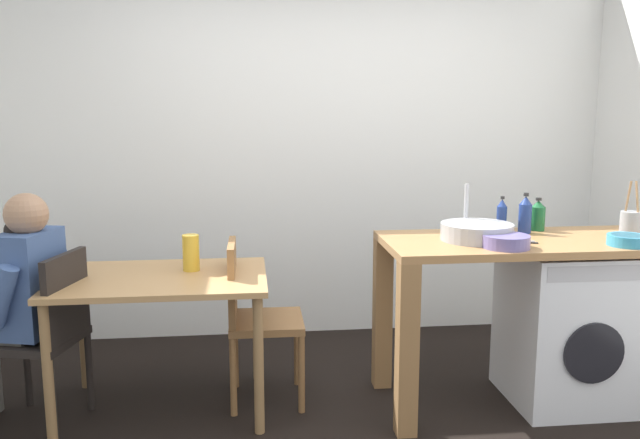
% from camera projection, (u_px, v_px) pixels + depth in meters
% --- Properties ---
extents(wall_back, '(4.60, 0.10, 2.70)m').
position_uv_depth(wall_back, '(310.00, 146.00, 4.53)').
color(wall_back, white).
rests_on(wall_back, ground_plane).
extents(dining_table, '(1.10, 0.76, 0.74)m').
position_uv_depth(dining_table, '(162.00, 294.00, 3.38)').
color(dining_table, tan).
rests_on(dining_table, ground_plane).
extents(chair_person_seat, '(0.49, 0.49, 0.90)m').
position_uv_depth(chair_person_seat, '(49.00, 329.00, 3.22)').
color(chair_person_seat, black).
rests_on(chair_person_seat, ground_plane).
extents(chair_opposite, '(0.40, 0.40, 0.90)m').
position_uv_depth(chair_opposite, '(253.00, 312.00, 3.50)').
color(chair_opposite, olive).
rests_on(chair_opposite, ground_plane).
extents(seated_person, '(0.55, 0.54, 1.20)m').
position_uv_depth(seated_person, '(17.00, 297.00, 3.22)').
color(seated_person, '#595651').
rests_on(seated_person, ground_plane).
extents(kitchen_counter, '(1.50, 0.68, 0.92)m').
position_uv_depth(kitchen_counter, '(485.00, 269.00, 3.41)').
color(kitchen_counter, '#9E7042').
rests_on(kitchen_counter, ground_plane).
extents(washing_machine, '(0.60, 0.61, 0.86)m').
position_uv_depth(washing_machine, '(565.00, 325.00, 3.52)').
color(washing_machine, silver).
rests_on(washing_machine, ground_plane).
extents(sink_basin, '(0.38, 0.38, 0.09)m').
position_uv_depth(sink_basin, '(477.00, 232.00, 3.38)').
color(sink_basin, '#9EA0A5').
rests_on(sink_basin, kitchen_counter).
extents(tap, '(0.02, 0.02, 0.28)m').
position_uv_depth(tap, '(466.00, 209.00, 3.54)').
color(tap, '#B2B2B7').
rests_on(tap, kitchen_counter).
extents(bottle_tall_green, '(0.06, 0.06, 0.20)m').
position_uv_depth(bottle_tall_green, '(502.00, 216.00, 3.60)').
color(bottle_tall_green, navy).
rests_on(bottle_tall_green, kitchen_counter).
extents(bottle_squat_brown, '(0.07, 0.07, 0.23)m').
position_uv_depth(bottle_squat_brown, '(525.00, 215.00, 3.57)').
color(bottle_squat_brown, navy).
rests_on(bottle_squat_brown, kitchen_counter).
extents(bottle_clear_small, '(0.08, 0.08, 0.19)m').
position_uv_depth(bottle_clear_small, '(538.00, 216.00, 3.65)').
color(bottle_clear_small, '#19592D').
rests_on(bottle_clear_small, kitchen_counter).
extents(mixing_bowl, '(0.24, 0.24, 0.06)m').
position_uv_depth(mixing_bowl, '(506.00, 241.00, 3.19)').
color(mixing_bowl, slate).
rests_on(mixing_bowl, kitchen_counter).
extents(utensil_crock, '(0.11, 0.11, 0.30)m').
position_uv_depth(utensil_crock, '(630.00, 222.00, 3.52)').
color(utensil_crock, gray).
rests_on(utensil_crock, kitchen_counter).
extents(colander, '(0.20, 0.20, 0.06)m').
position_uv_depth(colander, '(628.00, 240.00, 3.24)').
color(colander, teal).
rests_on(colander, kitchen_counter).
extents(vase, '(0.09, 0.09, 0.20)m').
position_uv_depth(vase, '(191.00, 253.00, 3.46)').
color(vase, gold).
rests_on(vase, dining_table).
extents(scissors, '(0.15, 0.06, 0.01)m').
position_uv_depth(scissors, '(523.00, 242.00, 3.31)').
color(scissors, '#B2B2B7').
rests_on(scissors, kitchen_counter).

